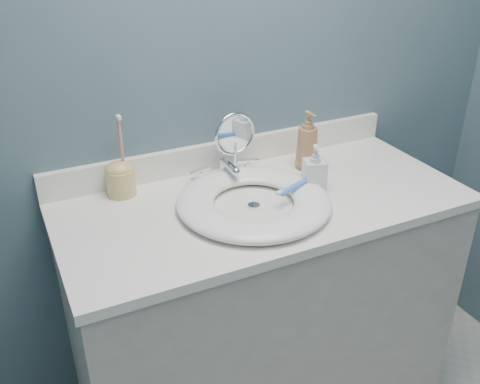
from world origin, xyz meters
TOP-DOWN VIEW (x-y plane):
  - back_wall at (0.00, 1.25)m, footprint 2.20×0.02m
  - vanity_cabinet at (0.00, 0.97)m, footprint 1.20×0.55m
  - countertop at (0.00, 0.97)m, footprint 1.22×0.57m
  - backsplash at (0.00, 1.24)m, footprint 1.22×0.02m
  - basin at (-0.05, 0.94)m, footprint 0.45×0.45m
  - drain at (-0.05, 0.94)m, footprint 0.04×0.04m
  - faucet at (-0.05, 1.14)m, footprint 0.25×0.13m
  - makeup_mirror at (-0.01, 1.16)m, footprint 0.15×0.08m
  - soap_bottle_amber at (0.23, 1.11)m, footprint 0.08×0.08m
  - soap_bottle_clear at (0.17, 0.97)m, footprint 0.08×0.08m
  - toothbrush_holder at (-0.37, 1.19)m, footprint 0.09×0.09m
  - toothbrush_lying at (0.08, 0.93)m, footprint 0.17×0.08m

SIDE VIEW (x-z plane):
  - vanity_cabinet at x=0.00m, z-range 0.00..0.85m
  - countertop at x=0.00m, z-range 0.85..0.88m
  - drain at x=-0.05m, z-range 0.88..0.89m
  - basin at x=-0.05m, z-range 0.88..0.92m
  - faucet at x=-0.05m, z-range 0.87..0.95m
  - toothbrush_lying at x=0.08m, z-range 0.92..0.93m
  - backsplash at x=0.00m, z-range 0.88..0.97m
  - toothbrush_holder at x=-0.37m, z-range 0.81..1.06m
  - soap_bottle_clear at x=0.17m, z-range 0.88..1.02m
  - soap_bottle_amber at x=0.23m, z-range 0.88..1.08m
  - makeup_mirror at x=-0.01m, z-range 0.89..1.10m
  - back_wall at x=0.00m, z-range 0.00..2.40m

